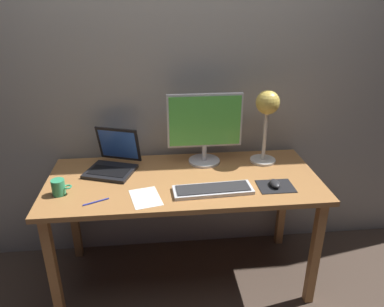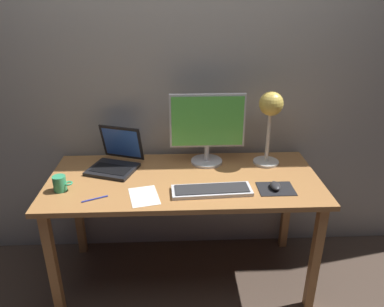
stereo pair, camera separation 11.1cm
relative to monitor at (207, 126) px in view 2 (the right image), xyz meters
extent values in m
plane|color=#47382D|center=(-0.15, -0.21, -0.99)|extent=(4.80, 4.80, 0.00)
cube|color=#9E998E|center=(-0.15, 0.19, 0.31)|extent=(4.80, 0.06, 2.60)
cube|color=#A8703D|center=(-0.15, -0.21, -0.27)|extent=(1.60, 0.70, 0.03)
cube|color=#A8703D|center=(-0.89, -0.50, -0.64)|extent=(0.05, 0.05, 0.71)
cube|color=#A8703D|center=(0.59, -0.50, -0.64)|extent=(0.05, 0.05, 0.71)
cube|color=#A8703D|center=(-0.89, 0.08, -0.64)|extent=(0.05, 0.05, 0.71)
cube|color=#A8703D|center=(0.59, 0.08, -0.64)|extent=(0.05, 0.05, 0.71)
cylinder|color=silver|center=(0.00, 0.00, -0.24)|extent=(0.20, 0.20, 0.01)
cylinder|color=silver|center=(0.00, 0.00, -0.19)|extent=(0.03, 0.03, 0.10)
cube|color=silver|center=(0.00, 0.00, 0.03)|extent=(0.47, 0.03, 0.34)
cube|color=#59C64C|center=(0.00, -0.02, 0.03)|extent=(0.44, 0.00, 0.31)
cube|color=silver|center=(0.00, -0.38, -0.24)|extent=(0.45, 0.16, 0.02)
cube|color=#28282B|center=(0.00, -0.38, -0.23)|extent=(0.41, 0.13, 0.01)
cube|color=black|center=(-0.59, -0.10, -0.24)|extent=(0.34, 0.31, 0.02)
cube|color=black|center=(-0.59, -0.11, -0.23)|extent=(0.26, 0.20, 0.00)
cube|color=black|center=(-0.54, 0.04, -0.12)|extent=(0.28, 0.15, 0.23)
cube|color=blue|center=(-0.54, 0.04, -0.12)|extent=(0.25, 0.13, 0.19)
cylinder|color=beige|center=(0.38, -0.03, -0.24)|extent=(0.16, 0.16, 0.01)
cylinder|color=silver|center=(0.38, -0.03, -0.06)|extent=(0.02, 0.02, 0.35)
sphere|color=gold|center=(0.38, -0.03, 0.14)|extent=(0.15, 0.15, 0.15)
sphere|color=#FFEAB2|center=(0.38, -0.04, 0.11)|extent=(0.05, 0.05, 0.05)
cube|color=black|center=(0.36, -0.37, -0.25)|extent=(0.20, 0.16, 0.00)
ellipsoid|color=#28282B|center=(0.35, -0.36, -0.23)|extent=(0.06, 0.10, 0.03)
cylinder|color=#339966|center=(-0.84, -0.33, -0.21)|extent=(0.07, 0.07, 0.09)
torus|color=#339966|center=(-0.79, -0.33, -0.21)|extent=(0.05, 0.05, 0.01)
cube|color=white|center=(-0.37, -0.41, -0.25)|extent=(0.19, 0.24, 0.00)
cylinder|color=#2633A5|center=(-0.63, -0.44, -0.25)|extent=(0.13, 0.07, 0.01)
camera|label=1|loc=(-0.30, -2.14, 0.77)|focal=34.46mm
camera|label=2|loc=(-0.19, -2.14, 0.77)|focal=34.46mm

